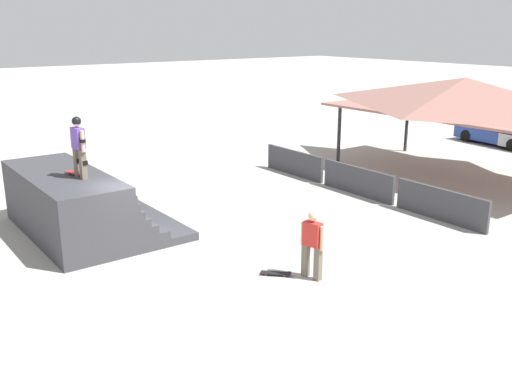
{
  "coord_description": "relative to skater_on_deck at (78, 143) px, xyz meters",
  "views": [
    {
      "loc": [
        13.5,
        -6.51,
        6.03
      ],
      "look_at": [
        -0.26,
        3.7,
        1.06
      ],
      "focal_mm": 40.0,
      "sensor_mm": 36.0,
      "label": 1
    }
  ],
  "objects": [
    {
      "name": "ground_plane",
      "position": [
        1.98,
        1.19,
        -2.92
      ],
      "size": [
        160.0,
        160.0,
        0.0
      ],
      "primitive_type": "plane",
      "color": "#ADA8A0"
    },
    {
      "name": "skateboard_on_ground",
      "position": [
        5.18,
        2.98,
        -2.86
      ],
      "size": [
        0.7,
        0.69,
        0.09
      ],
      "rotation": [
        0.0,
        0.0,
        0.77
      ],
      "color": "red",
      "rests_on": "ground"
    },
    {
      "name": "bystander_walking",
      "position": [
        5.81,
        3.58,
        -1.95
      ],
      "size": [
        0.7,
        0.32,
        1.74
      ],
      "rotation": [
        0.0,
        0.0,
        3.35
      ],
      "color": "#6B6051",
      "rests_on": "ground"
    },
    {
      "name": "barrier_fence",
      "position": [
        1.31,
        9.91,
        -2.4
      ],
      "size": [
        10.74,
        0.12,
        1.05
      ],
      "color": "#3D3D42",
      "rests_on": "ground"
    },
    {
      "name": "skateboard_on_deck",
      "position": [
        -0.4,
        -0.04,
        -0.94
      ],
      "size": [
        0.8,
        0.37,
        0.09
      ],
      "rotation": [
        0.0,
        0.0,
        0.23
      ],
      "color": "green",
      "rests_on": "quarter_pipe_ramp"
    },
    {
      "name": "parked_car_blue",
      "position": [
        -0.99,
        22.84,
        -2.32
      ],
      "size": [
        4.35,
        2.19,
        1.27
      ],
      "rotation": [
        0.0,
        0.0,
        -0.11
      ],
      "color": "navy",
      "rests_on": "ground"
    },
    {
      "name": "skater_on_deck",
      "position": [
        0.0,
        0.0,
        0.0
      ],
      "size": [
        0.75,
        0.27,
        1.74
      ],
      "rotation": [
        0.0,
        0.0,
        0.09
      ],
      "color": "#6B6051",
      "rests_on": "quarter_pipe_ramp"
    },
    {
      "name": "quarter_pipe_ramp",
      "position": [
        -0.89,
        0.08,
        -2.07
      ],
      "size": [
        5.53,
        3.99,
        1.92
      ],
      "color": "#38383D",
      "rests_on": "ground"
    },
    {
      "name": "pavilion_shelter",
      "position": [
        1.93,
        15.2,
        0.43
      ],
      "size": [
        10.9,
        5.53,
        4.09
      ],
      "color": "#2D2D33",
      "rests_on": "ground"
    }
  ]
}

